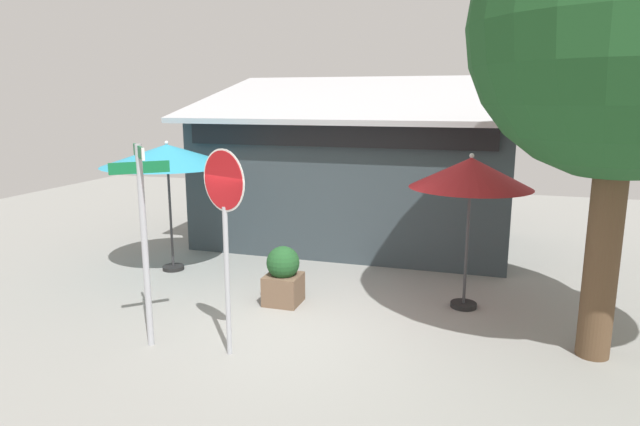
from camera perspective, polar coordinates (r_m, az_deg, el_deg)
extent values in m
cube|color=gray|center=(8.68, -1.26, -12.38)|extent=(28.00, 28.00, 0.10)
cube|color=#333D42|center=(13.64, 3.87, 3.51)|extent=(7.13, 4.15, 3.09)
cube|color=silver|center=(13.36, 3.84, 11.88)|extent=(7.63, 4.77, 1.12)
cube|color=black|center=(11.47, 1.47, 7.96)|extent=(6.53, 0.16, 0.44)
cylinder|color=#A8AAB2|center=(8.09, -17.66, -3.47)|extent=(0.09, 0.09, 2.90)
cube|color=#116B38|center=(7.86, -18.28, 6.08)|extent=(0.56, 0.61, 0.16)
cube|color=#116B38|center=(7.88, -18.18, 4.49)|extent=(0.61, 0.56, 0.16)
cube|color=white|center=(7.44, -17.84, 5.81)|extent=(0.07, 0.07, 0.16)
cylinder|color=#A8AAB2|center=(7.66, -9.57, -7.07)|extent=(0.07, 0.07, 2.09)
cylinder|color=white|center=(7.33, -9.95, 3.35)|extent=(0.76, 0.36, 0.83)
cylinder|color=red|center=(7.33, -9.95, 3.35)|extent=(0.72, 0.35, 0.78)
cylinder|color=black|center=(11.93, -14.92, -5.49)|extent=(0.44, 0.44, 0.08)
cylinder|color=#333335|center=(11.67, -15.20, -0.44)|extent=(0.05, 0.05, 2.23)
cone|color=#2D99BC|center=(11.47, -15.54, 5.80)|extent=(2.61, 2.61, 0.43)
sphere|color=silver|center=(11.45, -15.61, 7.02)|extent=(0.08, 0.08, 0.08)
cylinder|color=black|center=(9.85, 14.61, -9.18)|extent=(0.44, 0.44, 0.08)
cylinder|color=#333335|center=(9.54, 14.93, -3.46)|extent=(0.05, 0.05, 2.12)
cone|color=#B21E23|center=(9.30, 15.34, 4.04)|extent=(1.99, 1.99, 0.50)
sphere|color=silver|center=(9.27, 15.43, 5.75)|extent=(0.08, 0.08, 0.08)
cylinder|color=brown|center=(8.29, 27.21, -3.72)|extent=(0.44, 0.44, 2.94)
sphere|color=#1E4C23|center=(8.09, 29.23, 16.71)|extent=(3.88, 3.88, 3.88)
cube|color=brown|center=(9.66, -3.81, -7.86)|extent=(0.60, 0.60, 0.51)
sphere|color=#1E4C23|center=(9.51, -3.85, -5.15)|extent=(0.57, 0.57, 0.57)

